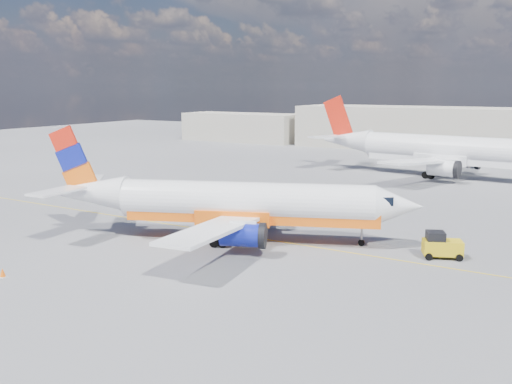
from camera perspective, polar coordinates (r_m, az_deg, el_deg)
The scene contains 8 objects.
ground at distance 42.90m, azimuth -1.86°, elevation -5.54°, with size 240.00×240.00×0.00m, color #5A5A5F.
taxi_line at distance 45.36m, azimuth 0.20°, elevation -4.64°, with size 70.00×0.15×0.01m, color gold.
terminal_main at distance 111.28m, azimuth 21.98°, elevation 5.72°, with size 70.00×14.00×8.00m, color beige.
terminal_annex at distance 126.44m, azimuth -1.36°, elevation 6.51°, with size 26.00×10.00×6.00m, color beige.
main_jet at distance 44.04m, azimuth -2.14°, elevation -1.14°, with size 29.09×21.97×8.91m.
second_jet at distance 79.22m, azimuth 18.24°, elevation 3.96°, with size 34.91×27.53×10.58m.
gse_tug at distance 42.12m, azimuth 18.03°, elevation -5.11°, with size 3.00×2.53×1.88m.
traffic_cone at distance 39.67m, azimuth -24.01°, elevation -7.38°, with size 0.43×0.43×0.60m.
Camera 1 is at (22.37, -34.64, 11.87)m, focal length 40.00 mm.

